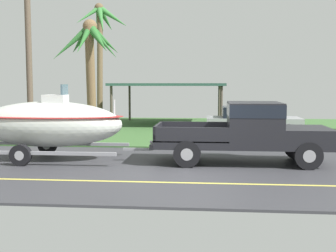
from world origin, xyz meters
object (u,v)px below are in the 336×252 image
object	(u,v)px
palm_tree_near_left	(101,33)
utility_pole	(29,47)
pickup_truck_towing	(253,130)
palm_tree_mid	(90,52)
parked_sedan_near	(252,122)
boat_on_trailer	(48,124)
carport_awning	(170,85)

from	to	relation	value
palm_tree_near_left	utility_pole	xyz separation A→B (m)	(-0.74, -8.97, -1.53)
pickup_truck_towing	palm_tree_mid	xyz separation A→B (m)	(-6.33, 4.62, 2.72)
pickup_truck_towing	parked_sedan_near	world-z (taller)	pickup_truck_towing
boat_on_trailer	parked_sedan_near	distance (m)	10.08
boat_on_trailer	parked_sedan_near	bearing A→B (deg)	44.88
pickup_truck_towing	utility_pole	world-z (taller)	utility_pole
palm_tree_mid	utility_pole	size ratio (longest dim) A/B	0.68
carport_awning	utility_pole	xyz separation A→B (m)	(-4.92, -8.62, 1.57)
parked_sedan_near	carport_awning	distance (m)	6.85
carport_awning	parked_sedan_near	bearing A→B (deg)	-49.81
parked_sedan_near	palm_tree_near_left	size ratio (longest dim) A/B	0.60
palm_tree_near_left	boat_on_trailer	bearing A→B (deg)	-83.94
parked_sedan_near	palm_tree_mid	bearing A→B (deg)	-160.38
palm_tree_mid	utility_pole	xyz separation A→B (m)	(-2.23, -1.06, 0.16)
boat_on_trailer	parked_sedan_near	world-z (taller)	boat_on_trailer
parked_sedan_near	utility_pole	bearing A→B (deg)	-158.96
carport_awning	palm_tree_mid	xyz separation A→B (m)	(-2.69, -7.56, 1.41)
palm_tree_mid	pickup_truck_towing	bearing A→B (deg)	-36.11
carport_awning	palm_tree_mid	distance (m)	8.15
carport_awning	utility_pole	bearing A→B (deg)	-119.74
carport_awning	palm_tree_mid	world-z (taller)	palm_tree_mid
pickup_truck_towing	utility_pole	bearing A→B (deg)	157.40
utility_pole	parked_sedan_near	bearing A→B (deg)	21.04
utility_pole	carport_awning	bearing A→B (deg)	60.26
pickup_truck_towing	palm_tree_mid	bearing A→B (deg)	143.89
parked_sedan_near	pickup_truck_towing	bearing A→B (deg)	-95.19
palm_tree_near_left	utility_pole	size ratio (longest dim) A/B	0.96
pickup_truck_towing	carport_awning	distance (m)	12.78
parked_sedan_near	utility_pole	distance (m)	10.39
carport_awning	palm_tree_mid	bearing A→B (deg)	-109.60
palm_tree_near_left	palm_tree_mid	world-z (taller)	palm_tree_near_left
boat_on_trailer	palm_tree_mid	bearing A→B (deg)	88.03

